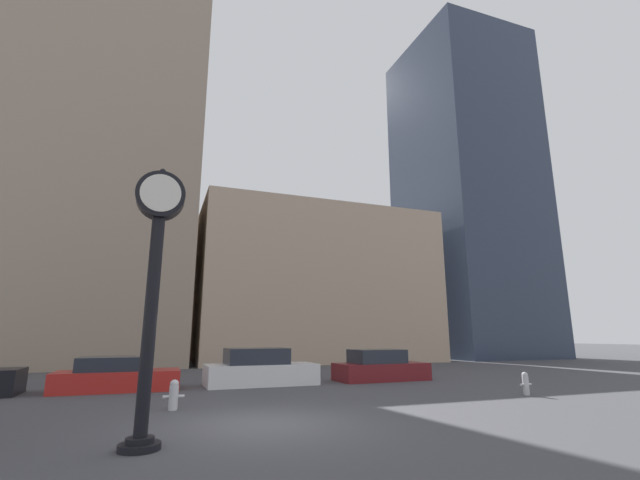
% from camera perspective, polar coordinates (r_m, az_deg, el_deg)
% --- Properties ---
extents(ground_plane, '(200.00, 200.00, 0.00)m').
position_cam_1_polar(ground_plane, '(10.73, -7.68, -23.17)').
color(ground_plane, '#424247').
extents(building_tall_tower, '(15.69, 12.00, 37.45)m').
position_cam_1_polar(building_tall_tower, '(38.60, -27.88, 14.65)').
color(building_tall_tower, gray).
rests_on(building_tall_tower, ground_plane).
extents(building_storefront_row, '(18.65, 12.00, 11.92)m').
position_cam_1_polar(building_storefront_row, '(36.46, -1.33, -6.37)').
color(building_storefront_row, tan).
rests_on(building_storefront_row, ground_plane).
extents(building_glass_modern, '(10.81, 12.00, 32.91)m').
position_cam_1_polar(building_glass_modern, '(47.03, 18.81, 5.99)').
color(building_glass_modern, '#2D384C').
rests_on(building_glass_modern, ground_plane).
extents(street_clock, '(0.94, 0.74, 5.31)m').
position_cam_1_polar(street_clock, '(8.88, -21.16, -3.11)').
color(street_clock, black).
rests_on(street_clock, ground_plane).
extents(car_red, '(4.30, 1.94, 1.21)m').
position_cam_1_polar(car_red, '(18.25, -25.46, -16.08)').
color(car_red, red).
rests_on(car_red, ground_plane).
extents(car_white, '(4.54, 2.01, 1.47)m').
position_cam_1_polar(car_white, '(18.58, -8.02, -16.73)').
color(car_white, silver).
rests_on(car_white, ground_plane).
extents(car_maroon, '(4.25, 1.99, 1.36)m').
position_cam_1_polar(car_maroon, '(20.50, 8.00, -16.46)').
color(car_maroon, maroon).
rests_on(car_maroon, ground_plane).
extents(fire_hydrant_near, '(0.47, 0.20, 0.76)m').
position_cam_1_polar(fire_hydrant_near, '(16.95, 25.73, -16.83)').
color(fire_hydrant_near, '#B7B7BC').
rests_on(fire_hydrant_near, ground_plane).
extents(fire_hydrant_far, '(0.57, 0.25, 0.80)m').
position_cam_1_polar(fire_hydrant_far, '(13.10, -18.92, -18.90)').
color(fire_hydrant_far, '#B7B7BC').
rests_on(fire_hydrant_far, ground_plane).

